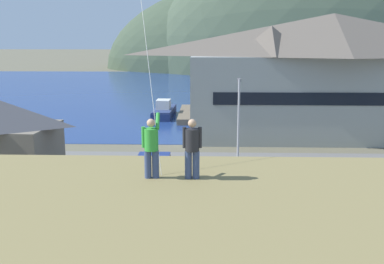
% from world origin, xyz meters
% --- Properties ---
extents(ground_plane, '(600.00, 600.00, 0.00)m').
position_xyz_m(ground_plane, '(0.00, 0.00, 0.00)').
color(ground_plane, '#66604C').
extents(parking_lot_pad, '(40.00, 20.00, 0.10)m').
position_xyz_m(parking_lot_pad, '(0.00, 5.00, 0.05)').
color(parking_lot_pad, slate).
rests_on(parking_lot_pad, ground).
extents(bay_water, '(360.00, 84.00, 0.03)m').
position_xyz_m(bay_water, '(0.00, 60.00, 0.01)').
color(bay_water, navy).
rests_on(bay_water, ground).
extents(far_hill_west_ridge, '(95.52, 59.58, 52.29)m').
position_xyz_m(far_hill_west_ridge, '(17.30, 119.68, 0.00)').
color(far_hill_west_ridge, '#3D4C38').
rests_on(far_hill_west_ridge, ground).
extents(far_hill_east_peak, '(111.54, 62.83, 75.99)m').
position_xyz_m(far_hill_east_peak, '(38.56, 110.65, 0.00)').
color(far_hill_east_peak, '#42513D').
rests_on(far_hill_east_peak, ground).
extents(harbor_lodge, '(27.88, 9.46, 11.68)m').
position_xyz_m(harbor_lodge, '(11.58, 21.54, 6.17)').
color(harbor_lodge, '#999E99').
rests_on(harbor_lodge, ground).
extents(storage_shed_near_lot, '(7.65, 5.81, 5.68)m').
position_xyz_m(storage_shed_near_lot, '(-13.58, 6.58, 2.94)').
color(storage_shed_near_lot, '#756B5B').
rests_on(storage_shed_near_lot, ground).
extents(wharf_dock, '(3.20, 10.95, 0.70)m').
position_xyz_m(wharf_dock, '(-1.77, 32.33, 0.35)').
color(wharf_dock, '#70604C').
rests_on(wharf_dock, ground).
extents(moored_boat_wharfside, '(2.53, 7.16, 2.16)m').
position_xyz_m(moored_boat_wharfside, '(-5.25, 32.36, 0.72)').
color(moored_boat_wharfside, navy).
rests_on(moored_boat_wharfside, ground).
extents(moored_boat_outer_mooring, '(2.28, 6.54, 2.16)m').
position_xyz_m(moored_boat_outer_mooring, '(1.60, 29.29, 0.72)').
color(moored_boat_outer_mooring, navy).
rests_on(moored_boat_outer_mooring, ground).
extents(parked_car_corner_spot, '(4.25, 2.15, 1.82)m').
position_xyz_m(parked_car_corner_spot, '(6.32, 0.85, 1.06)').
color(parked_car_corner_spot, '#B28923').
rests_on(parked_car_corner_spot, parking_lot_pad).
extents(parked_car_front_row_end, '(4.33, 2.31, 1.82)m').
position_xyz_m(parked_car_front_row_end, '(-8.06, 1.18, 1.06)').
color(parked_car_front_row_end, black).
rests_on(parked_car_front_row_end, parking_lot_pad).
extents(parked_car_mid_row_far, '(4.27, 2.20, 1.82)m').
position_xyz_m(parked_car_mid_row_far, '(5.92, 6.01, 1.06)').
color(parked_car_mid_row_far, silver).
rests_on(parked_car_mid_row_far, parking_lot_pad).
extents(parked_car_back_row_left, '(4.22, 2.09, 1.82)m').
position_xyz_m(parked_car_back_row_left, '(-3.71, 7.26, 1.06)').
color(parked_car_back_row_left, navy).
rests_on(parked_car_back_row_left, parking_lot_pad).
extents(parking_light_pole, '(0.24, 0.78, 6.56)m').
position_xyz_m(parking_light_pole, '(2.20, 10.56, 3.91)').
color(parking_light_pole, '#ADADB2').
rests_on(parking_light_pole, parking_lot_pad).
extents(person_kite_flyer, '(0.51, 0.67, 1.86)m').
position_xyz_m(person_kite_flyer, '(-1.71, -9.39, 6.60)').
color(person_kite_flyer, '#384770').
rests_on(person_kite_flyer, grassy_hill_foreground).
extents(person_companion, '(0.55, 0.40, 1.74)m').
position_xyz_m(person_companion, '(-0.54, -9.41, 6.58)').
color(person_companion, '#384770').
rests_on(person_companion, grassy_hill_foreground).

